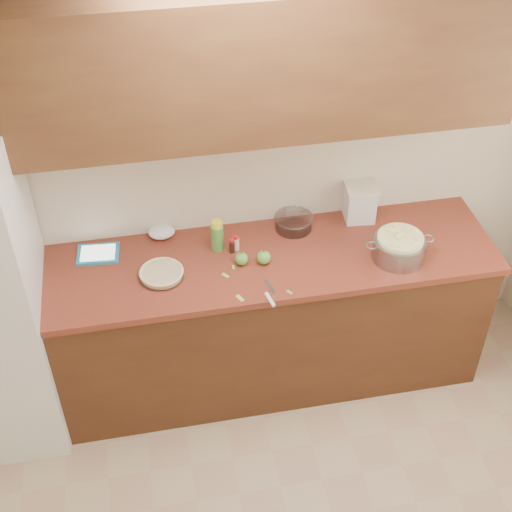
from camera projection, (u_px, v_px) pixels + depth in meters
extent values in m
plane|color=silver|center=(372.00, 109.00, 1.59)|extent=(3.60, 3.60, 0.00)
plane|color=beige|center=(241.00, 166.00, 3.78)|extent=(3.60, 0.00, 3.60)
cube|color=#4D2915|center=(253.00, 322.00, 4.09)|extent=(2.60, 0.65, 0.88)
cube|color=brown|center=(252.00, 262.00, 3.80)|extent=(2.64, 0.68, 0.04)
cube|color=brown|center=(245.00, 65.00, 3.23)|extent=(2.60, 0.34, 0.70)
cylinder|color=silver|center=(162.00, 274.00, 3.67)|extent=(0.24, 0.24, 0.03)
cylinder|color=beige|center=(162.00, 274.00, 3.67)|extent=(0.21, 0.21, 0.03)
torus|color=beige|center=(161.00, 272.00, 3.66)|extent=(0.23, 0.23, 0.02)
cylinder|color=gray|center=(399.00, 248.00, 3.76)|extent=(0.28, 0.28, 0.12)
torus|color=gray|center=(372.00, 245.00, 3.71)|extent=(0.07, 0.07, 0.01)
torus|color=gray|center=(428.00, 238.00, 3.75)|extent=(0.07, 0.07, 0.01)
cylinder|color=#F9F7A8|center=(399.00, 246.00, 3.75)|extent=(0.24, 0.24, 0.13)
cube|color=silver|center=(360.00, 203.00, 4.00)|extent=(0.17, 0.17, 0.20)
cube|color=beige|center=(361.00, 187.00, 3.93)|extent=(0.19, 0.19, 0.02)
cube|color=teal|center=(98.00, 254.00, 3.81)|extent=(0.24, 0.19, 0.01)
cube|color=white|center=(98.00, 253.00, 3.80)|extent=(0.19, 0.15, 0.00)
cube|color=gray|center=(270.00, 287.00, 3.62)|extent=(0.04, 0.11, 0.00)
cylinder|color=white|center=(270.00, 300.00, 3.53)|extent=(0.04, 0.10, 0.02)
cylinder|color=#4C8C38|center=(217.00, 238.00, 3.80)|extent=(0.07, 0.07, 0.15)
cylinder|color=yellow|center=(217.00, 224.00, 3.74)|extent=(0.06, 0.06, 0.03)
cylinder|color=beige|center=(236.00, 244.00, 3.82)|extent=(0.04, 0.04, 0.08)
cylinder|color=red|center=(236.00, 237.00, 3.79)|extent=(0.03, 0.03, 0.02)
cylinder|color=black|center=(232.00, 247.00, 3.81)|extent=(0.03, 0.03, 0.07)
cylinder|color=red|center=(232.00, 241.00, 3.78)|extent=(0.03, 0.03, 0.01)
cylinder|color=silver|center=(293.00, 222.00, 3.96)|extent=(0.21, 0.21, 0.08)
torus|color=silver|center=(294.00, 217.00, 3.94)|extent=(0.22, 0.22, 0.01)
ellipsoid|color=white|center=(162.00, 232.00, 3.91)|extent=(0.15, 0.13, 0.06)
sphere|color=#599535|center=(242.00, 259.00, 3.73)|extent=(0.07, 0.07, 0.07)
cylinder|color=#3F2D19|center=(242.00, 253.00, 3.70)|extent=(0.01, 0.01, 0.01)
sphere|color=#599535|center=(264.00, 257.00, 3.73)|extent=(0.08, 0.08, 0.08)
cylinder|color=#3F2D19|center=(264.00, 251.00, 3.71)|extent=(0.01, 0.01, 0.01)
cube|color=#96BC5B|center=(225.00, 275.00, 3.68)|extent=(0.04, 0.04, 0.00)
cube|color=#96BC5B|center=(233.00, 267.00, 3.73)|extent=(0.01, 0.03, 0.00)
cube|color=#96BC5B|center=(289.00, 292.00, 3.59)|extent=(0.03, 0.03, 0.00)
cube|color=#96BC5B|center=(240.00, 298.00, 3.55)|extent=(0.04, 0.06, 0.00)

